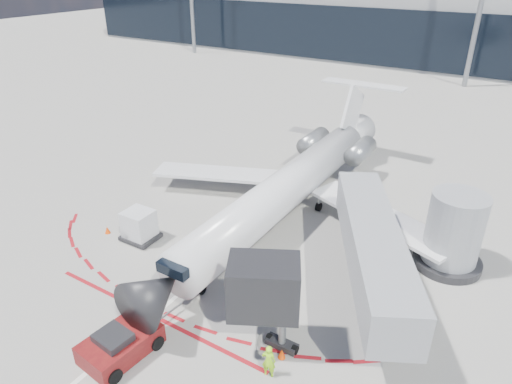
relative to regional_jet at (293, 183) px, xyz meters
The scene contains 11 objects.
ground 3.27m from the regional_jet, 118.76° to the right, with size 260.00×260.00×0.00m, color slate.
apron_centerline 2.65m from the regional_jet, behind, with size 0.25×40.00×0.01m, color silver.
apron_stop_bar 13.67m from the regional_jet, 94.47° to the right, with size 14.00×0.25×0.01m, color maroon.
terminal_building 63.37m from the regional_jet, 90.95° to the left, with size 150.00×24.15×24.00m.
jet_bridge 10.05m from the regional_jet, 29.37° to the right, with size 10.03×15.20×4.90m.
regional_jet is the anchor object (origin of this frame).
pushback_tug 16.20m from the regional_jet, 91.82° to the right, with size 2.71×5.75×1.47m.
ramp_worker 14.84m from the regional_jet, 66.05° to the right, with size 0.63×0.41×1.73m, color #9BED19.
uld_container 10.94m from the regional_jet, 129.15° to the right, with size 2.28×1.95×2.10m.
safety_cone_left 13.18m from the regional_jet, 135.85° to the right, with size 0.37×0.37×0.52m, color #EE4105.
safety_cone_right 13.86m from the regional_jet, 63.99° to the right, with size 0.37×0.37×0.51m, color #EE4105.
Camera 1 is at (14.19, -24.13, 16.69)m, focal length 32.00 mm.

